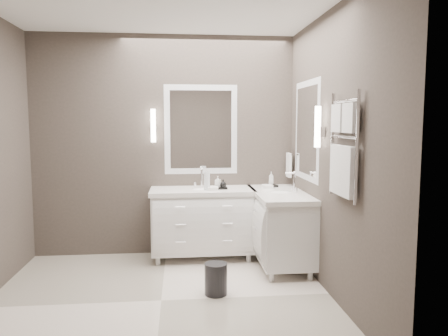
{
  "coord_description": "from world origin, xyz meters",
  "views": [
    {
      "loc": [
        0.18,
        -3.93,
        1.65
      ],
      "look_at": [
        0.66,
        0.7,
        1.15
      ],
      "focal_mm": 35.0,
      "sensor_mm": 36.0,
      "label": 1
    }
  ],
  "objects": [
    {
      "name": "vanity_right",
      "position": [
        1.33,
        0.9,
        0.49
      ],
      "size": [
        0.59,
        1.24,
        0.97
      ],
      "color": "white",
      "rests_on": "floor"
    },
    {
      "name": "amenity_tray_back",
      "position": [
        0.66,
        1.2,
        0.86
      ],
      "size": [
        0.16,
        0.13,
        0.02
      ],
      "primitive_type": "cube",
      "rotation": [
        0.0,
        0.0,
        0.08
      ],
      "color": "black",
      "rests_on": "vanity_back"
    },
    {
      "name": "wall_right",
      "position": [
        1.6,
        0.0,
        1.35
      ],
      "size": [
        0.01,
        3.0,
        2.7
      ],
      "primitive_type": "cube",
      "color": "#423A34",
      "rests_on": "floor"
    },
    {
      "name": "soap_bottle_c",
      "position": [
        1.31,
        1.32,
        0.95
      ],
      "size": [
        0.08,
        0.08,
        0.16
      ],
      "primitive_type": "imported",
      "rotation": [
        0.0,
        0.0,
        -0.3
      ],
      "color": "white",
      "rests_on": "amenity_tray_right"
    },
    {
      "name": "sconce_right",
      "position": [
        1.53,
        0.22,
        1.59
      ],
      "size": [
        0.06,
        0.06,
        0.4
      ],
      "color": "white",
      "rests_on": "wall_right"
    },
    {
      "name": "vanity_back",
      "position": [
        0.45,
        1.23,
        0.49
      ],
      "size": [
        1.24,
        0.59,
        0.97
      ],
      "color": "white",
      "rests_on": "floor"
    },
    {
      "name": "mirror_right",
      "position": [
        1.59,
        0.8,
        1.55
      ],
      "size": [
        0.02,
        0.9,
        1.1
      ],
      "color": "white",
      "rests_on": "wall_right"
    },
    {
      "name": "soap_bottle_b",
      "position": [
        0.69,
        1.17,
        0.92
      ],
      "size": [
        0.09,
        0.09,
        0.09
      ],
      "primitive_type": "imported",
      "rotation": [
        0.0,
        0.0,
        0.19
      ],
      "color": "black",
      "rests_on": "amenity_tray_back"
    },
    {
      "name": "mirror_back",
      "position": [
        0.45,
        1.49,
        1.55
      ],
      "size": [
        0.9,
        0.02,
        1.1
      ],
      "color": "white",
      "rests_on": "wall_back"
    },
    {
      "name": "amenity_tray_right",
      "position": [
        1.31,
        1.32,
        0.86
      ],
      "size": [
        0.16,
        0.19,
        0.02
      ],
      "primitive_type": "cube",
      "rotation": [
        0.0,
        0.0,
        0.23
      ],
      "color": "black",
      "rests_on": "vanity_right"
    },
    {
      "name": "floor",
      "position": [
        0.0,
        0.0,
        -0.01
      ],
      "size": [
        3.2,
        3.0,
        0.01
      ],
      "primitive_type": "cube",
      "color": "white",
      "rests_on": "ground"
    },
    {
      "name": "sconce_back",
      "position": [
        -0.13,
        1.43,
        1.59
      ],
      "size": [
        0.06,
        0.06,
        0.4
      ],
      "color": "white",
      "rests_on": "wall_back"
    },
    {
      "name": "waste_bin",
      "position": [
        0.52,
        0.09,
        0.15
      ],
      "size": [
        0.27,
        0.27,
        0.3
      ],
      "primitive_type": "cylinder",
      "rotation": [
        0.0,
        0.0,
        -0.31
      ],
      "color": "black",
      "rests_on": "floor"
    },
    {
      "name": "soap_bottle_a",
      "position": [
        0.63,
        1.22,
        0.94
      ],
      "size": [
        0.07,
        0.08,
        0.13
      ],
      "primitive_type": "imported",
      "rotation": [
        0.0,
        0.0,
        -0.34
      ],
      "color": "white",
      "rests_on": "amenity_tray_back"
    },
    {
      "name": "wall_front",
      "position": [
        0.0,
        -1.5,
        1.35
      ],
      "size": [
        3.2,
        0.01,
        2.7
      ],
      "primitive_type": "cube",
      "color": "#423A34",
      "rests_on": "floor"
    },
    {
      "name": "wall_back",
      "position": [
        0.0,
        1.5,
        1.35
      ],
      "size": [
        3.2,
        0.01,
        2.7
      ],
      "primitive_type": "cube",
      "color": "#423A34",
      "rests_on": "floor"
    },
    {
      "name": "towel_bar_corner",
      "position": [
        1.54,
        1.36,
        1.12
      ],
      "size": [
        0.03,
        0.22,
        0.3
      ],
      "color": "white",
      "rests_on": "wall_right"
    },
    {
      "name": "water_bottle",
      "position": [
        0.5,
        1.12,
        0.95
      ],
      "size": [
        0.09,
        0.09,
        0.21
      ],
      "primitive_type": "cylinder",
      "rotation": [
        0.0,
        0.0,
        0.23
      ],
      "color": "silver",
      "rests_on": "vanity_back"
    },
    {
      "name": "towel_ladder",
      "position": [
        1.55,
        -0.4,
        1.39
      ],
      "size": [
        0.06,
        0.58,
        0.9
      ],
      "color": "white",
      "rests_on": "wall_right"
    }
  ]
}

